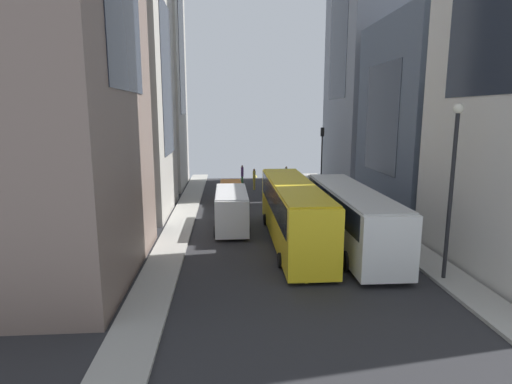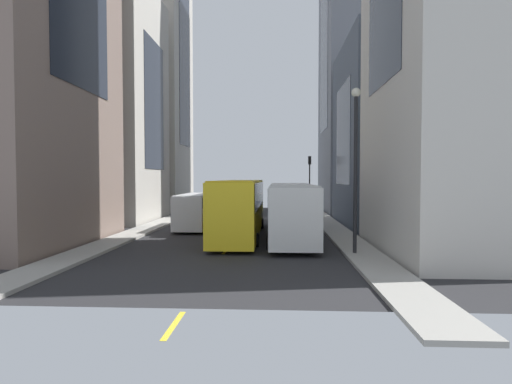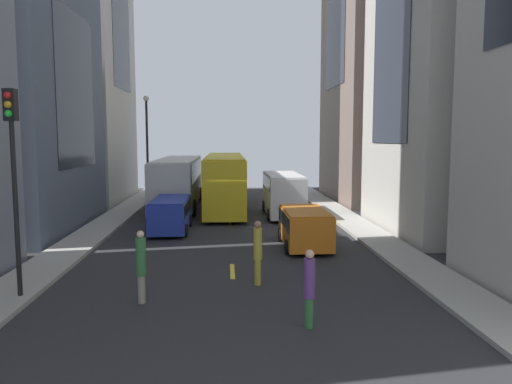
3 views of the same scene
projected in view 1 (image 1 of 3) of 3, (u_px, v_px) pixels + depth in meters
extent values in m
plane|color=#28282B|center=(276.00, 220.00, 30.15)|extent=(39.40, 39.40, 0.00)
cube|color=#9E9B93|center=(368.00, 217.00, 30.61)|extent=(1.84, 44.00, 0.15)
cube|color=#9E9B93|center=(182.00, 220.00, 29.67)|extent=(1.84, 44.00, 0.15)
cube|color=yellow|center=(256.00, 176.00, 50.73)|extent=(0.16, 2.00, 0.01)
cube|color=yellow|center=(264.00, 192.00, 40.44)|extent=(0.16, 2.00, 0.01)
cube|color=yellow|center=(276.00, 220.00, 30.15)|extent=(0.16, 2.00, 0.01)
cube|color=yellow|center=(302.00, 275.00, 19.86)|extent=(0.16, 2.00, 0.01)
cube|color=#4C5666|center=(425.00, 119.00, 30.95)|extent=(6.66, 11.48, 14.36)
cube|color=#1E232D|center=(425.00, 119.00, 30.95)|extent=(6.73, 6.31, 7.90)
cube|color=#B7B2A8|center=(132.00, 20.00, 40.82)|extent=(9.43, 9.21, 33.07)
cube|color=#1E232D|center=(132.00, 20.00, 40.82)|extent=(9.53, 5.06, 18.19)
cube|color=#B7B2A8|center=(105.00, 80.00, 30.69)|extent=(8.94, 9.63, 19.99)
cube|color=#1E232D|center=(105.00, 80.00, 30.69)|extent=(9.03, 5.30, 11.00)
cube|color=silver|center=(350.00, 216.00, 23.88)|extent=(2.55, 12.22, 3.00)
cube|color=black|center=(351.00, 202.00, 23.73)|extent=(2.60, 11.24, 1.20)
cube|color=beige|center=(351.00, 190.00, 23.60)|extent=(2.45, 11.73, 0.08)
cylinder|color=black|center=(395.00, 260.00, 20.49)|extent=(0.46, 1.00, 1.00)
cylinder|color=black|center=(348.00, 261.00, 20.33)|extent=(0.46, 1.00, 1.00)
cylinder|color=black|center=(350.00, 221.00, 27.91)|extent=(0.46, 1.00, 1.00)
cylinder|color=black|center=(316.00, 221.00, 27.75)|extent=(0.46, 1.00, 1.00)
cube|color=yellow|center=(293.00, 212.00, 24.59)|extent=(2.45, 13.12, 3.30)
cube|color=black|center=(293.00, 198.00, 24.43)|extent=(2.50, 12.07, 1.48)
cube|color=gold|center=(293.00, 184.00, 24.27)|extent=(2.35, 12.60, 0.08)
cylinder|color=black|center=(327.00, 259.00, 20.96)|extent=(0.44, 0.76, 0.76)
cylinder|color=black|center=(283.00, 260.00, 20.80)|extent=(0.44, 0.76, 0.76)
cylinder|color=black|center=(299.00, 219.00, 28.93)|extent=(0.44, 0.76, 0.76)
cylinder|color=black|center=(267.00, 219.00, 28.77)|extent=(0.44, 0.76, 0.76)
cube|color=white|center=(232.00, 209.00, 27.56)|extent=(2.05, 6.08, 2.30)
cube|color=black|center=(231.00, 198.00, 27.42)|extent=(2.09, 5.59, 0.69)
cube|color=silver|center=(231.00, 191.00, 27.34)|extent=(1.97, 5.84, 0.08)
cylinder|color=black|center=(247.00, 231.00, 25.97)|extent=(0.37, 0.72, 0.72)
cylinder|color=black|center=(217.00, 232.00, 25.84)|extent=(0.37, 0.72, 0.72)
cylinder|color=black|center=(245.00, 216.00, 29.66)|extent=(0.37, 0.72, 0.72)
cylinder|color=black|center=(218.00, 217.00, 29.53)|extent=(0.37, 0.72, 0.72)
cube|color=orange|center=(231.00, 191.00, 36.31)|extent=(1.83, 4.19, 1.41)
cube|color=black|center=(231.00, 187.00, 36.25)|extent=(1.87, 3.86, 0.59)
cube|color=#BE6115|center=(231.00, 183.00, 36.17)|extent=(1.76, 4.03, 0.08)
cylinder|color=black|center=(241.00, 201.00, 35.20)|extent=(0.33, 0.62, 0.62)
cylinder|color=black|center=(221.00, 201.00, 35.09)|extent=(0.33, 0.62, 0.62)
cylinder|color=black|center=(240.00, 195.00, 37.75)|extent=(0.33, 0.62, 0.62)
cylinder|color=black|center=(221.00, 195.00, 37.63)|extent=(0.33, 0.62, 0.62)
cube|color=#2338AD|center=(311.00, 199.00, 32.82)|extent=(1.74, 4.46, 1.45)
cube|color=black|center=(311.00, 195.00, 32.75)|extent=(1.78, 4.10, 0.61)
cube|color=navy|center=(311.00, 190.00, 32.68)|extent=(1.67, 4.28, 0.08)
cylinder|color=black|center=(325.00, 211.00, 31.63)|extent=(0.31, 0.62, 0.62)
cylinder|color=black|center=(304.00, 211.00, 31.52)|extent=(0.31, 0.62, 0.62)
cylinder|color=black|center=(317.00, 203.00, 34.34)|extent=(0.31, 0.62, 0.62)
cylinder|color=black|center=(298.00, 203.00, 34.23)|extent=(0.31, 0.62, 0.62)
cylinder|color=gold|center=(254.00, 185.00, 41.97)|extent=(0.21, 0.21, 0.85)
cylinder|color=gold|center=(254.00, 176.00, 41.80)|extent=(0.29, 0.29, 1.03)
sphere|color=#8C6647|center=(254.00, 170.00, 41.68)|extent=(0.23, 0.23, 0.23)
cylinder|color=gray|center=(286.00, 183.00, 43.77)|extent=(0.22, 0.22, 0.81)
cylinder|color=#336B38|center=(286.00, 174.00, 43.59)|extent=(0.30, 0.30, 1.10)
sphere|color=beige|center=(286.00, 167.00, 43.47)|extent=(0.21, 0.21, 0.21)
cylinder|color=#336B38|center=(242.00, 180.00, 45.59)|extent=(0.22, 0.22, 0.78)
cylinder|color=#593372|center=(242.00, 172.00, 45.42)|extent=(0.29, 0.29, 1.00)
sphere|color=tan|center=(242.00, 166.00, 45.31)|extent=(0.22, 0.22, 0.22)
cylinder|color=black|center=(322.00, 161.00, 43.14)|extent=(0.14, 0.14, 5.08)
cube|color=black|center=(322.00, 132.00, 42.58)|extent=(0.32, 0.32, 0.90)
sphere|color=red|center=(322.00, 129.00, 42.70)|extent=(0.20, 0.20, 0.20)
sphere|color=orange|center=(322.00, 132.00, 42.75)|extent=(0.20, 0.20, 0.20)
sphere|color=green|center=(322.00, 134.00, 42.80)|extent=(0.20, 0.20, 0.20)
cylinder|color=black|center=(450.00, 198.00, 18.51)|extent=(0.18, 0.18, 7.46)
sphere|color=silver|center=(458.00, 108.00, 17.78)|extent=(0.44, 0.44, 0.44)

